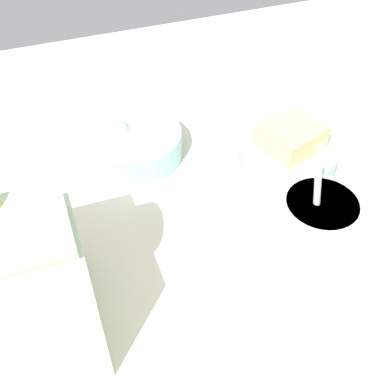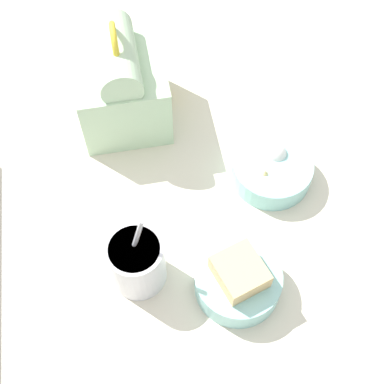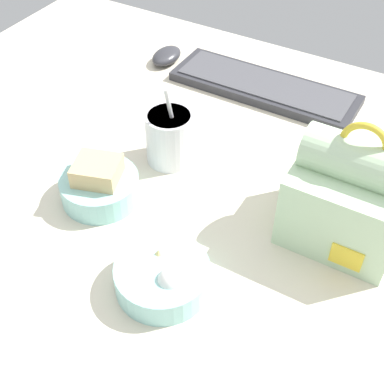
{
  "view_description": "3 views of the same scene",
  "coord_description": "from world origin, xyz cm",
  "px_view_note": "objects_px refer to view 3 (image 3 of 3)",
  "views": [
    {
      "loc": [
        15.19,
        34.18,
        46.59
      ],
      "look_at": [
        1.69,
        -3.14,
        7.0
      ],
      "focal_mm": 45.0,
      "sensor_mm": 36.0,
      "label": 1
    },
    {
      "loc": [
        -41.91,
        4.86,
        79.45
      ],
      "look_at": [
        1.69,
        -3.14,
        7.0
      ],
      "focal_mm": 50.0,
      "sensor_mm": 36.0,
      "label": 2
    },
    {
      "loc": [
        31.72,
        -55.18,
        64.82
      ],
      "look_at": [
        1.69,
        -3.14,
        7.0
      ],
      "focal_mm": 50.0,
      "sensor_mm": 36.0,
      "label": 3
    }
  ],
  "objects_px": {
    "bento_bowl_sandwich": "(100,185)",
    "computer_mouse": "(167,56)",
    "soup_cup": "(170,136)",
    "bento_bowl_snacks": "(163,276)",
    "lunch_bag": "(350,195)",
    "keyboard": "(264,87)"
  },
  "relations": [
    {
      "from": "bento_bowl_sandwich",
      "to": "computer_mouse",
      "type": "xyz_separation_m",
      "value": [
        -0.14,
        0.43,
        -0.01
      ]
    },
    {
      "from": "soup_cup",
      "to": "bento_bowl_snacks",
      "type": "height_order",
      "value": "soup_cup"
    },
    {
      "from": "bento_bowl_sandwich",
      "to": "bento_bowl_snacks",
      "type": "height_order",
      "value": "bento_bowl_sandwich"
    },
    {
      "from": "lunch_bag",
      "to": "computer_mouse",
      "type": "relative_size",
      "value": 2.46
    },
    {
      "from": "keyboard",
      "to": "bento_bowl_sandwich",
      "type": "height_order",
      "value": "bento_bowl_sandwich"
    },
    {
      "from": "lunch_bag",
      "to": "bento_bowl_sandwich",
      "type": "bearing_deg",
      "value": -161.15
    },
    {
      "from": "lunch_bag",
      "to": "computer_mouse",
      "type": "distance_m",
      "value": 0.6
    },
    {
      "from": "bento_bowl_sandwich",
      "to": "bento_bowl_snacks",
      "type": "xyz_separation_m",
      "value": [
        0.19,
        -0.1,
        -0.01
      ]
    },
    {
      "from": "lunch_bag",
      "to": "soup_cup",
      "type": "distance_m",
      "value": 0.33
    },
    {
      "from": "lunch_bag",
      "to": "bento_bowl_snacks",
      "type": "distance_m",
      "value": 0.3
    },
    {
      "from": "keyboard",
      "to": "lunch_bag",
      "type": "bearing_deg",
      "value": -48.47
    },
    {
      "from": "bento_bowl_snacks",
      "to": "soup_cup",
      "type": "bearing_deg",
      "value": 119.52
    },
    {
      "from": "computer_mouse",
      "to": "keyboard",
      "type": "bearing_deg",
      "value": -0.23
    },
    {
      "from": "bento_bowl_snacks",
      "to": "bento_bowl_sandwich",
      "type": "bearing_deg",
      "value": 151.39
    },
    {
      "from": "lunch_bag",
      "to": "bento_bowl_snacks",
      "type": "bearing_deg",
      "value": -129.0
    },
    {
      "from": "lunch_bag",
      "to": "computer_mouse",
      "type": "bearing_deg",
      "value": 149.26
    },
    {
      "from": "keyboard",
      "to": "computer_mouse",
      "type": "distance_m",
      "value": 0.24
    },
    {
      "from": "bento_bowl_snacks",
      "to": "computer_mouse",
      "type": "height_order",
      "value": "bento_bowl_snacks"
    },
    {
      "from": "keyboard",
      "to": "soup_cup",
      "type": "distance_m",
      "value": 0.29
    },
    {
      "from": "soup_cup",
      "to": "computer_mouse",
      "type": "xyz_separation_m",
      "value": [
        -0.19,
        0.29,
        -0.04
      ]
    },
    {
      "from": "keyboard",
      "to": "computer_mouse",
      "type": "height_order",
      "value": "computer_mouse"
    },
    {
      "from": "keyboard",
      "to": "computer_mouse",
      "type": "bearing_deg",
      "value": 179.77
    }
  ]
}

